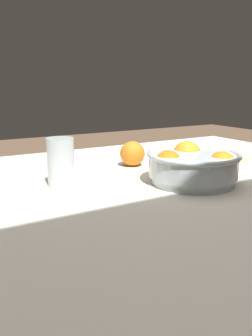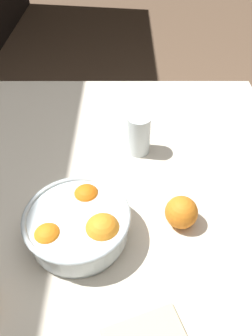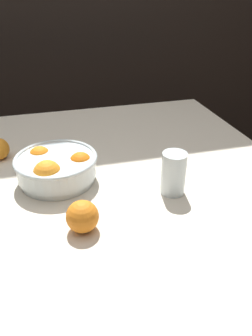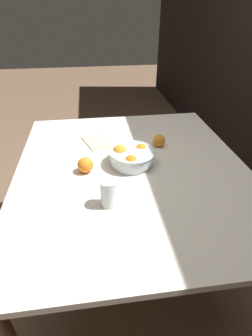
% 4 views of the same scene
% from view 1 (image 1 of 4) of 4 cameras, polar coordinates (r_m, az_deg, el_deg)
% --- Properties ---
extents(dining_table, '(1.38, 1.19, 0.75)m').
position_cam_1_polar(dining_table, '(0.88, 9.60, -6.77)').
color(dining_table, beige).
rests_on(dining_table, ground_plane).
extents(fruit_bowl, '(0.24, 0.24, 0.10)m').
position_cam_1_polar(fruit_bowl, '(0.87, 11.53, 0.51)').
color(fruit_bowl, silver).
rests_on(fruit_bowl, dining_table).
extents(juice_glass, '(0.07, 0.07, 0.12)m').
position_cam_1_polar(juice_glass, '(0.84, -11.27, 0.61)').
color(juice_glass, '#F4A314').
rests_on(juice_glass, dining_table).
extents(orange_loose_near_bowl, '(0.08, 0.08, 0.08)m').
position_cam_1_polar(orange_loose_near_bowl, '(1.03, 1.12, 2.52)').
color(orange_loose_near_bowl, orange).
rests_on(orange_loose_near_bowl, dining_table).
extents(napkin, '(0.23, 0.21, 0.01)m').
position_cam_1_polar(napkin, '(1.18, 16.47, 1.60)').
color(napkin, beige).
rests_on(napkin, dining_table).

